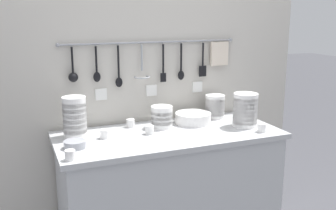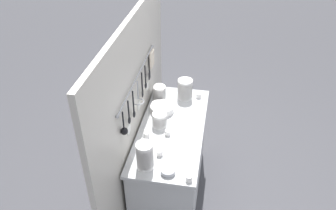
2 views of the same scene
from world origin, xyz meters
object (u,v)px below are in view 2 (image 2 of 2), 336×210
at_px(bowl_stack_short_front, 159,93).
at_px(cup_front_right, 146,135).
at_px(bowl_stack_nested_right, 145,156).
at_px(cup_back_right, 189,178).
at_px(bowl_stack_tall_left, 185,89).
at_px(bowl_stack_wide_centre, 160,120).
at_px(cup_beside_plates, 199,95).
at_px(steel_mixing_bowl, 168,171).
at_px(cup_edge_near, 160,153).
at_px(plate_stack, 162,108).
at_px(cup_front_left, 168,133).

relative_size(bowl_stack_short_front, cup_front_right, 3.07).
height_order(bowl_stack_short_front, bowl_stack_nested_right, bowl_stack_nested_right).
xyz_separation_m(bowl_stack_nested_right, cup_back_right, (-0.08, -0.35, -0.09)).
height_order(bowl_stack_short_front, cup_back_right, bowl_stack_short_front).
height_order(bowl_stack_tall_left, cup_back_right, bowl_stack_tall_left).
distance_m(bowl_stack_wide_centre, cup_beside_plates, 0.59).
relative_size(bowl_stack_wide_centre, cup_front_right, 2.68).
bearing_deg(steel_mixing_bowl, cup_edge_near, 29.09).
xyz_separation_m(plate_stack, cup_front_left, (-0.33, -0.11, -0.01)).
xyz_separation_m(bowl_stack_wide_centre, cup_front_right, (-0.17, 0.08, -0.04)).
bearing_deg(bowl_stack_wide_centre, cup_edge_near, -168.67).
xyz_separation_m(bowl_stack_nested_right, plate_stack, (0.73, 0.01, -0.08)).
xyz_separation_m(bowl_stack_wide_centre, cup_edge_near, (-0.37, -0.07, -0.04)).
xyz_separation_m(cup_front_left, cup_back_right, (-0.48, -0.24, 0.00)).
bearing_deg(cup_back_right, bowl_stack_tall_left, 9.23).
distance_m(bowl_stack_nested_right, cup_front_left, 0.42).
bearing_deg(bowl_stack_wide_centre, steel_mixing_bowl, -162.41).
xyz_separation_m(bowl_stack_short_front, cup_front_left, (-0.52, -0.18, -0.05)).
bearing_deg(cup_back_right, cup_front_left, 26.88).
bearing_deg(bowl_stack_nested_right, cup_beside_plates, -16.89).
distance_m(bowl_stack_nested_right, cup_edge_near, 0.19).
bearing_deg(cup_beside_plates, cup_edge_near, 165.52).
height_order(bowl_stack_nested_right, cup_beside_plates, bowl_stack_nested_right).
bearing_deg(cup_front_right, bowl_stack_nested_right, -168.12).
distance_m(bowl_stack_nested_right, cup_front_right, 0.36).
relative_size(bowl_stack_nested_right, cup_front_left, 4.63).
relative_size(cup_front_left, cup_front_right, 1.00).
xyz_separation_m(bowl_stack_nested_right, cup_front_right, (0.34, 0.07, -0.09)).
distance_m(bowl_stack_wide_centre, cup_back_right, 0.68).
bearing_deg(cup_front_left, plate_stack, 18.84).
relative_size(bowl_stack_short_front, cup_front_left, 3.07).
xyz_separation_m(bowl_stack_tall_left, cup_front_left, (-0.59, 0.07, -0.08)).
height_order(bowl_stack_short_front, cup_beside_plates, bowl_stack_short_front).
bearing_deg(cup_back_right, bowl_stack_short_front, 22.82).
height_order(cup_edge_near, cup_front_right, same).
bearing_deg(bowl_stack_wide_centre, bowl_stack_nested_right, 178.84).
height_order(bowl_stack_short_front, steel_mixing_bowl, bowl_stack_short_front).
relative_size(bowl_stack_short_front, bowl_stack_nested_right, 0.66).
bearing_deg(bowl_stack_short_front, plate_stack, -161.24).
height_order(cup_front_left, cup_edge_near, same).
xyz_separation_m(bowl_stack_wide_centre, steel_mixing_bowl, (-0.54, -0.17, -0.05)).
distance_m(plate_stack, cup_beside_plates, 0.43).
height_order(bowl_stack_tall_left, cup_front_left, bowl_stack_tall_left).
height_order(bowl_stack_wide_centre, cup_edge_near, bowl_stack_wide_centre).
distance_m(bowl_stack_wide_centre, plate_stack, 0.22).
bearing_deg(cup_back_right, bowl_stack_nested_right, 76.94).
bearing_deg(cup_front_right, cup_back_right, -135.15).
distance_m(cup_front_left, cup_back_right, 0.54).
xyz_separation_m(bowl_stack_short_front, bowl_stack_nested_right, (-0.92, -0.07, 0.04)).
height_order(bowl_stack_nested_right, plate_stack, bowl_stack_nested_right).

